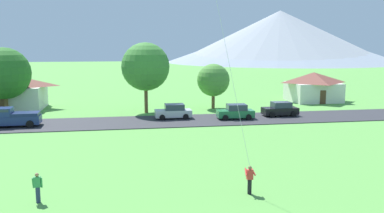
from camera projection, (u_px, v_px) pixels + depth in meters
name	position (u px, v px, depth m)	size (l,w,h in m)	color
road_strip	(152.00, 122.00, 44.92)	(160.00, 7.34, 0.08)	#2D2D33
mountain_east_ridge	(280.00, 37.00, 197.39)	(103.37, 103.37, 25.08)	#8E939E
mountain_west_ridge	(280.00, 42.00, 200.39)	(112.95, 112.95, 19.74)	gray
house_leftmost	(313.00, 86.00, 61.26)	(7.59, 6.82, 4.42)	silver
house_left_center	(9.00, 91.00, 53.56)	(9.42, 7.12, 4.72)	silver
tree_near_left	(4.00, 73.00, 49.50)	(6.39, 6.39, 8.25)	brown
tree_left_of_center	(146.00, 67.00, 50.22)	(6.03, 6.03, 8.85)	brown
tree_center	(213.00, 80.00, 53.93)	(4.37, 4.37, 6.04)	brown
parked_car_green_west_end	(236.00, 112.00, 46.39)	(4.26, 2.20, 1.68)	#237042
parked_car_black_mid_west	(280.00, 109.00, 48.31)	(4.23, 2.14, 1.68)	black
parked_car_silver_mid_east	(173.00, 112.00, 46.57)	(4.20, 2.09, 1.68)	#B7BCC1
pickup_truck_navy_east_side	(13.00, 117.00, 41.91)	(5.25, 2.43, 1.99)	navy
watcher_person	(38.00, 187.00, 21.86)	(0.56, 0.24, 1.68)	navy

